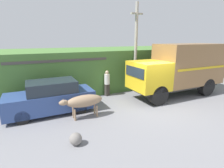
# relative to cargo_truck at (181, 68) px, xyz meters

# --- Properties ---
(ground_plane) EXTENTS (60.00, 60.00, 0.00)m
(ground_plane) POSITION_rel_cargo_truck_xyz_m (-2.89, -1.21, -1.92)
(ground_plane) COLOR gray
(hillside_embankment) EXTENTS (32.00, 6.14, 3.02)m
(hillside_embankment) POSITION_rel_cargo_truck_xyz_m (-2.89, 5.38, -0.41)
(hillside_embankment) COLOR #4C7A38
(hillside_embankment) RESTS_ON ground_plane
(building_backdrop) EXTENTS (6.09, 2.70, 2.63)m
(building_backdrop) POSITION_rel_cargo_truck_xyz_m (-7.53, 3.62, -0.59)
(building_backdrop) COLOR #C6B793
(building_backdrop) RESTS_ON ground_plane
(cargo_truck) EXTENTS (6.82, 2.26, 3.51)m
(cargo_truck) POSITION_rel_cargo_truck_xyz_m (0.00, 0.00, 0.00)
(cargo_truck) COLOR #2D2D2D
(cargo_truck) RESTS_ON ground_plane
(brown_cow) EXTENTS (2.15, 0.60, 1.17)m
(brown_cow) POSITION_rel_cargo_truck_xyz_m (-7.01, -0.62, -1.06)
(brown_cow) COLOR #9E7F60
(brown_cow) RESTS_ON ground_plane
(parked_suv) EXTENTS (4.43, 1.74, 1.74)m
(parked_suv) POSITION_rel_cargo_truck_xyz_m (-8.39, 0.71, -1.08)
(parked_suv) COLOR #334C8C
(parked_suv) RESTS_ON ground_plane
(pedestrian_on_hill) EXTENTS (0.47, 0.47, 1.76)m
(pedestrian_on_hill) POSITION_rel_cargo_truck_xyz_m (-4.54, 2.06, -0.95)
(pedestrian_on_hill) COLOR #38332D
(pedestrian_on_hill) RESTS_ON ground_plane
(utility_pole) EXTENTS (0.90, 0.21, 6.23)m
(utility_pole) POSITION_rel_cargo_truck_xyz_m (-2.30, 2.07, 1.32)
(utility_pole) COLOR #9E998E
(utility_pole) RESTS_ON ground_plane
(roadside_rock) EXTENTS (0.47, 0.47, 0.47)m
(roadside_rock) POSITION_rel_cargo_truck_xyz_m (-8.00, -2.75, -1.68)
(roadside_rock) COLOR gray
(roadside_rock) RESTS_ON ground_plane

